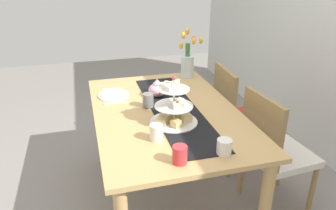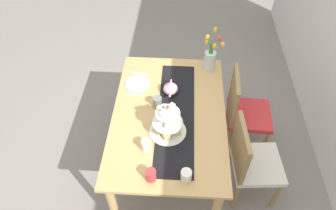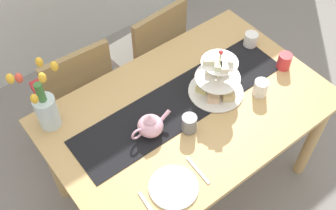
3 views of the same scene
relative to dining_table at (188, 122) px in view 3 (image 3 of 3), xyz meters
The scene contains 15 objects.
ground_plane 0.66m from the dining_table, ahead, with size 8.00×8.00×0.00m, color gray.
dining_table is the anchor object (origin of this frame).
chair_left 0.79m from the dining_table, 114.75° to the left, with size 0.44×0.44×0.91m.
chair_right 0.77m from the dining_table, 70.53° to the left, with size 0.45×0.45×0.91m.
table_runner 0.13m from the dining_table, 90.00° to the left, with size 1.24×0.31×0.00m, color black.
tiered_cake_stand 0.28m from the dining_table, ahead, with size 0.30×0.30×0.30m.
teapot 0.30m from the dining_table, behind, with size 0.24×0.13×0.14m.
tulip_vase 0.76m from the dining_table, 149.69° to the left, with size 0.24×0.17×0.40m.
cream_jug 0.64m from the dining_table, 14.38° to the left, with size 0.08×0.08×0.09m, color white.
dinner_plate_left 0.48m from the dining_table, 137.95° to the right, with size 0.23×0.23×0.01m, color white.
fork_left 0.60m from the dining_table, 147.52° to the right, with size 0.02×0.15×0.01m, color silver.
knife_left 0.39m from the dining_table, 122.89° to the right, with size 0.01×0.17×0.01m, color silver.
mug_grey 0.21m from the dining_table, 129.18° to the right, with size 0.08×0.08×0.10m, color slate.
mug_white_text 0.43m from the dining_table, 22.66° to the right, with size 0.08×0.08×0.10m, color white.
mug_orange 0.65m from the dining_table, ahead, with size 0.08×0.08×0.10m, color red.
Camera 3 is at (-0.92, -1.01, 2.48)m, focal length 44.46 mm.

